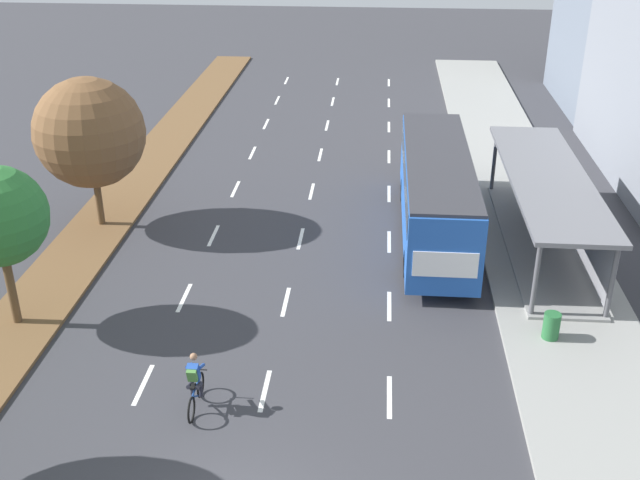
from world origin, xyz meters
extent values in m
cube|color=brown|center=(-8.30, 20.00, 0.06)|extent=(2.60, 52.00, 0.12)
cube|color=gray|center=(9.25, 20.00, 0.07)|extent=(4.50, 52.00, 0.15)
cube|color=white|center=(-3.50, 5.25, 0.00)|extent=(0.14, 1.91, 0.01)
cube|color=white|center=(-3.50, 10.14, 0.00)|extent=(0.14, 1.91, 0.01)
cube|color=white|center=(-3.50, 15.04, 0.00)|extent=(0.14, 1.91, 0.01)
cube|color=white|center=(-3.50, 19.94, 0.00)|extent=(0.14, 1.91, 0.01)
cube|color=white|center=(-3.50, 24.83, 0.00)|extent=(0.14, 1.91, 0.01)
cube|color=white|center=(-3.50, 29.73, 0.00)|extent=(0.14, 1.91, 0.01)
cube|color=white|center=(-3.50, 34.63, 0.00)|extent=(0.14, 1.91, 0.01)
cube|color=white|center=(-3.50, 39.53, 0.00)|extent=(0.14, 1.91, 0.01)
cube|color=white|center=(0.00, 5.25, 0.00)|extent=(0.14, 1.91, 0.01)
cube|color=white|center=(0.00, 10.14, 0.00)|extent=(0.14, 1.91, 0.01)
cube|color=white|center=(0.00, 15.04, 0.00)|extent=(0.14, 1.91, 0.01)
cube|color=white|center=(0.00, 19.94, 0.00)|extent=(0.14, 1.91, 0.01)
cube|color=white|center=(0.00, 24.83, 0.00)|extent=(0.14, 1.91, 0.01)
cube|color=white|center=(0.00, 29.73, 0.00)|extent=(0.14, 1.91, 0.01)
cube|color=white|center=(0.00, 34.63, 0.00)|extent=(0.14, 1.91, 0.01)
cube|color=white|center=(0.00, 39.53, 0.00)|extent=(0.14, 1.91, 0.01)
cube|color=white|center=(3.50, 5.25, 0.00)|extent=(0.14, 1.91, 0.01)
cube|color=white|center=(3.50, 10.14, 0.00)|extent=(0.14, 1.91, 0.01)
cube|color=white|center=(3.50, 15.04, 0.00)|extent=(0.14, 1.91, 0.01)
cube|color=white|center=(3.50, 19.94, 0.00)|extent=(0.14, 1.91, 0.01)
cube|color=white|center=(3.50, 24.83, 0.00)|extent=(0.14, 1.91, 0.01)
cube|color=white|center=(3.50, 29.73, 0.00)|extent=(0.14, 1.91, 0.01)
cube|color=white|center=(3.50, 34.63, 0.00)|extent=(0.14, 1.91, 0.01)
cube|color=white|center=(3.50, 39.53, 0.00)|extent=(0.14, 1.91, 0.01)
cube|color=gray|center=(9.25, 14.98, 0.20)|extent=(2.60, 11.16, 0.10)
cylinder|color=#56565B|center=(8.07, 9.66, 1.55)|extent=(0.16, 0.16, 2.60)
cylinder|color=#56565B|center=(8.07, 20.31, 1.55)|extent=(0.16, 0.16, 2.60)
cylinder|color=#56565B|center=(10.43, 9.66, 1.55)|extent=(0.16, 0.16, 2.60)
cylinder|color=#56565B|center=(10.43, 20.31, 1.55)|extent=(0.16, 0.16, 2.60)
cube|color=gray|center=(10.49, 14.98, 1.55)|extent=(0.10, 10.60, 2.34)
cube|color=slate|center=(9.25, 14.98, 2.93)|extent=(2.90, 11.56, 0.16)
cube|color=#2356B2|center=(5.25, 15.76, 1.85)|extent=(2.50, 11.20, 2.80)
cube|color=#2D3D4C|center=(5.25, 15.76, 2.70)|extent=(2.54, 10.30, 0.90)
cube|color=#333338|center=(5.25, 15.76, 3.31)|extent=(2.45, 10.98, 0.12)
cube|color=#2D3D4C|center=(5.25, 21.38, 2.20)|extent=(2.25, 0.06, 1.54)
cube|color=white|center=(5.25, 10.14, 1.65)|extent=(2.12, 0.04, 0.90)
cylinder|color=black|center=(4.15, 19.23, 0.50)|extent=(0.30, 1.00, 1.00)
cylinder|color=black|center=(6.35, 19.23, 0.50)|extent=(0.30, 1.00, 1.00)
cylinder|color=black|center=(4.15, 12.29, 0.50)|extent=(0.30, 1.00, 1.00)
cylinder|color=black|center=(6.35, 12.29, 0.50)|extent=(0.30, 1.00, 1.00)
torus|color=black|center=(-1.74, 4.90, 0.36)|extent=(0.06, 0.72, 0.72)
torus|color=black|center=(-1.74, 3.80, 0.36)|extent=(0.06, 0.72, 0.72)
cylinder|color=#234C99|center=(-1.74, 4.35, 0.64)|extent=(0.05, 0.94, 0.05)
cylinder|color=#234C99|center=(-1.74, 4.25, 0.46)|extent=(0.05, 0.57, 0.42)
cylinder|color=#234C99|center=(-1.74, 4.15, 0.66)|extent=(0.04, 0.04, 0.40)
cube|color=black|center=(-1.74, 4.15, 0.86)|extent=(0.12, 0.24, 0.06)
cylinder|color=black|center=(-1.74, 4.85, 0.91)|extent=(0.46, 0.04, 0.04)
cube|color=#234CA8|center=(-1.74, 4.33, 1.19)|extent=(0.30, 0.36, 0.59)
cube|color=#4C893D|center=(-1.74, 4.17, 1.21)|extent=(0.26, 0.26, 0.42)
sphere|color=#9E7051|center=(-1.74, 4.45, 1.61)|extent=(0.20, 0.20, 0.20)
cylinder|color=#23232D|center=(-1.86, 4.30, 0.79)|extent=(0.12, 0.42, 0.25)
cylinder|color=#23232D|center=(-1.86, 4.47, 0.53)|extent=(0.10, 0.17, 0.41)
cylinder|color=#23232D|center=(-1.62, 4.30, 0.79)|extent=(0.12, 0.42, 0.25)
cylinder|color=#23232D|center=(-1.62, 4.47, 0.53)|extent=(0.10, 0.17, 0.41)
cylinder|color=#234CA8|center=(-1.91, 4.55, 1.24)|extent=(0.09, 0.47, 0.28)
cylinder|color=#234CA8|center=(-1.57, 4.55, 1.24)|extent=(0.09, 0.47, 0.28)
cylinder|color=brown|center=(-8.44, 8.07, 1.39)|extent=(0.28, 0.28, 2.54)
cylinder|color=brown|center=(-8.23, 15.58, 1.24)|extent=(0.28, 0.28, 2.25)
sphere|color=brown|center=(-8.23, 15.58, 3.99)|extent=(4.31, 4.31, 4.31)
cylinder|color=#286B38|center=(8.45, 8.41, 0.57)|extent=(0.52, 0.52, 0.85)
camera|label=1|loc=(2.95, -12.07, 13.33)|focal=43.03mm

